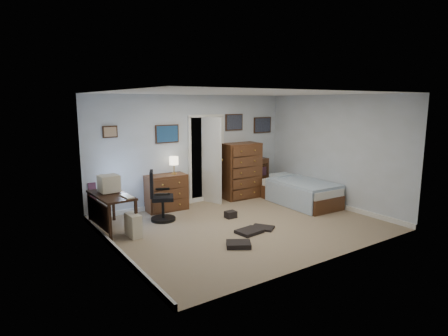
# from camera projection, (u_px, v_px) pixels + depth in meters

# --- Properties ---
(floor) EXTENTS (5.00, 4.00, 0.02)m
(floor) POSITION_uv_depth(u_px,v_px,m) (245.00, 225.00, 7.22)
(floor) COLOR tan
(floor) RESTS_ON ground
(computer_desk) EXTENTS (0.60, 1.20, 0.68)m
(computer_desk) POSITION_uv_depth(u_px,v_px,m) (107.00, 203.00, 6.80)
(computer_desk) COLOR black
(computer_desk) RESTS_ON floor
(crt_monitor) EXTENTS (0.37, 0.34, 0.33)m
(crt_monitor) POSITION_uv_depth(u_px,v_px,m) (109.00, 184.00, 6.93)
(crt_monitor) COLOR beige
(crt_monitor) RESTS_ON computer_desk
(keyboard) EXTENTS (0.15, 0.37, 0.02)m
(keyboard) POSITION_uv_depth(u_px,v_px,m) (127.00, 196.00, 6.64)
(keyboard) COLOR beige
(keyboard) RESTS_ON computer_desk
(pc_tower) EXTENTS (0.20, 0.39, 0.41)m
(pc_tower) POSITION_uv_depth(u_px,v_px,m) (133.00, 225.00, 6.57)
(pc_tower) COLOR beige
(pc_tower) RESTS_ON floor
(office_chair) EXTENTS (0.65, 0.65, 1.01)m
(office_chair) POSITION_uv_depth(u_px,v_px,m) (160.00, 202.00, 7.42)
(office_chair) COLOR black
(office_chair) RESTS_ON floor
(media_stack) EXTENTS (0.15, 0.15, 0.76)m
(media_stack) POSITION_uv_depth(u_px,v_px,m) (92.00, 200.00, 7.54)
(media_stack) COLOR maroon
(media_stack) RESTS_ON floor
(low_dresser) EXTENTS (0.90, 0.49, 0.78)m
(low_dresser) POSITION_uv_depth(u_px,v_px,m) (166.00, 192.00, 8.15)
(low_dresser) COLOR #562F1B
(low_dresser) RESTS_ON floor
(table_lamp) EXTENTS (0.21, 0.21, 0.38)m
(table_lamp) POSITION_uv_depth(u_px,v_px,m) (174.00, 161.00, 8.14)
(table_lamp) COLOR gold
(table_lamp) RESTS_ON low_dresser
(doorway) EXTENTS (0.96, 1.12, 2.05)m
(doorway) POSITION_uv_depth(u_px,v_px,m) (200.00, 158.00, 9.08)
(doorway) COLOR black
(doorway) RESTS_ON floor
(tall_dresser) EXTENTS (0.95, 0.59, 1.36)m
(tall_dresser) POSITION_uv_depth(u_px,v_px,m) (241.00, 171.00, 9.18)
(tall_dresser) COLOR #562F1B
(tall_dresser) RESTS_ON floor
(headboard_bookcase) EXTENTS (1.02, 0.32, 0.90)m
(headboard_bookcase) POSITION_uv_depth(u_px,v_px,m) (252.00, 176.00, 9.54)
(headboard_bookcase) COLOR #562F1B
(headboard_bookcase) RESTS_ON floor
(bed) EXTENTS (1.04, 1.85, 0.60)m
(bed) POSITION_uv_depth(u_px,v_px,m) (300.00, 192.00, 8.66)
(bed) COLOR #562F1B
(bed) RESTS_ON floor
(wall_posters) EXTENTS (4.38, 0.04, 0.60)m
(wall_posters) POSITION_uv_depth(u_px,v_px,m) (214.00, 127.00, 8.84)
(wall_posters) COLOR #331E11
(wall_posters) RESTS_ON floor
(floor_clutter) EXTENTS (1.38, 1.66, 0.14)m
(floor_clutter) POSITION_uv_depth(u_px,v_px,m) (244.00, 231.00, 6.76)
(floor_clutter) COLOR black
(floor_clutter) RESTS_ON floor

